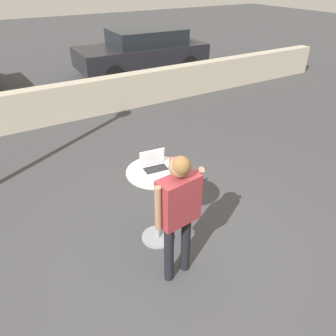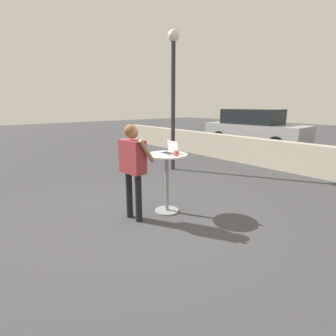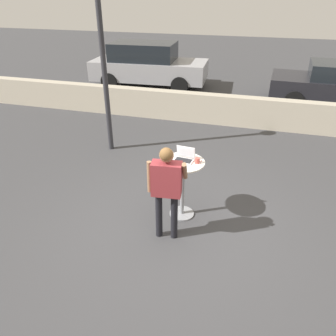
% 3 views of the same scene
% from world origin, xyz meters
% --- Properties ---
extents(ground_plane, '(50.00, 50.00, 0.00)m').
position_xyz_m(ground_plane, '(0.00, 0.00, 0.00)').
color(ground_plane, '#3D3D3F').
extents(pavement_kerb, '(16.92, 0.35, 0.86)m').
position_xyz_m(pavement_kerb, '(0.00, 5.10, 0.43)').
color(pavement_kerb, '#B2A893').
rests_on(pavement_kerb, ground_plane).
extents(cafe_table, '(0.73, 0.73, 1.07)m').
position_xyz_m(cafe_table, '(-0.02, 0.43, 0.73)').
color(cafe_table, gray).
rests_on(cafe_table, ground_plane).
extents(laptop, '(0.34, 0.27, 0.22)m').
position_xyz_m(laptop, '(-0.02, 0.49, 1.12)').
color(laptop, silver).
rests_on(laptop, cafe_table).
extents(coffee_mug, '(0.12, 0.08, 0.09)m').
position_xyz_m(coffee_mug, '(0.21, 0.45, 1.12)').
color(coffee_mug, '#C14C42').
rests_on(coffee_mug, cafe_table).
extents(standing_person, '(0.60, 0.40, 1.62)m').
position_xyz_m(standing_person, '(-0.12, -0.21, 1.03)').
color(standing_person, black).
rests_on(standing_person, ground_plane).
extents(parked_car_further_down, '(4.64, 2.13, 1.70)m').
position_xyz_m(parked_car_further_down, '(-3.41, 8.50, 0.85)').
color(parked_car_further_down, '#9E9EA3').
rests_on(parked_car_further_down, ground_plane).
extents(street_lamp, '(0.32, 0.32, 3.89)m').
position_xyz_m(street_lamp, '(-2.39, 2.61, 2.55)').
color(street_lamp, '#2D2D33').
rests_on(street_lamp, ground_plane).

